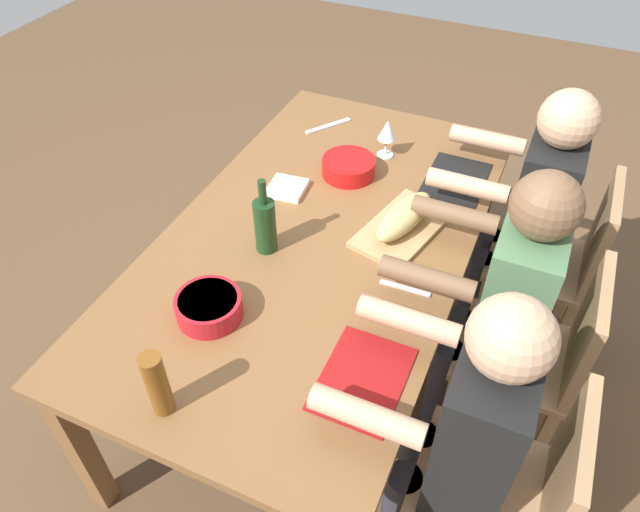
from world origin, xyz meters
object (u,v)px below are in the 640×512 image
(chair_far_left, at_px, (561,259))
(napkin_stack, at_px, (287,188))
(diner_far_left, at_px, (528,207))
(wine_glass, at_px, (387,132))
(chair_far_center, at_px, (542,354))
(bread_loaf, at_px, (404,216))
(serving_bowl_greens, at_px, (349,166))
(dining_table, at_px, (320,249))
(cutting_board, at_px, (403,228))
(diner_far_right, at_px, (464,425))
(diner_far_center, at_px, (502,296))
(beer_bottle, at_px, (157,384))
(serving_bowl_pasta, at_px, (209,306))
(chair_far_right, at_px, (514,487))
(wine_bottle, at_px, (265,224))

(chair_far_left, bearing_deg, napkin_stack, -72.30)
(diner_far_left, relative_size, napkin_stack, 8.57)
(wine_glass, bearing_deg, chair_far_left, 86.41)
(chair_far_center, xyz_separation_m, bread_loaf, (-0.14, -0.58, 0.32))
(serving_bowl_greens, bearing_deg, chair_far_left, 98.98)
(chair_far_left, distance_m, serving_bowl_greens, 0.95)
(dining_table, height_order, serving_bowl_greens, serving_bowl_greens)
(diner_far_left, bearing_deg, bread_loaf, -45.82)
(chair_far_center, height_order, cutting_board, chair_far_center)
(diner_far_right, xyz_separation_m, wine_glass, (-1.10, -0.62, 0.16))
(dining_table, bearing_deg, diner_far_center, 90.00)
(diner_far_center, xyz_separation_m, diner_far_left, (-0.53, 0.00, 0.00))
(chair_far_center, bearing_deg, beer_bottle, -48.56)
(chair_far_center, height_order, bread_loaf, same)
(wine_glass, xyz_separation_m, napkin_stack, (0.39, -0.27, -0.10))
(diner_far_center, height_order, diner_far_left, same)
(wine_glass, bearing_deg, cutting_board, 26.69)
(chair_far_center, bearing_deg, chair_far_left, 180.00)
(napkin_stack, bearing_deg, bread_loaf, 84.79)
(dining_table, bearing_deg, napkin_stack, -129.51)
(dining_table, height_order, diner_far_center, diner_far_center)
(dining_table, relative_size, serving_bowl_pasta, 9.22)
(diner_far_center, bearing_deg, chair_far_right, 19.24)
(beer_bottle, bearing_deg, serving_bowl_pasta, -169.43)
(beer_bottle, bearing_deg, napkin_stack, -172.75)
(diner_far_center, bearing_deg, diner_far_left, 180.00)
(chair_far_right, bearing_deg, serving_bowl_pasta, -91.76)
(dining_table, xyz_separation_m, bread_loaf, (-0.14, 0.27, 0.14))
(diner_far_center, bearing_deg, chair_far_left, 160.76)
(diner_far_left, xyz_separation_m, serving_bowl_pasta, (1.02, -0.82, 0.09))
(diner_far_left, bearing_deg, chair_far_right, 9.90)
(dining_table, distance_m, chair_far_left, 1.01)
(wine_glass, bearing_deg, chair_far_center, 54.28)
(chair_far_center, distance_m, napkin_stack, 1.12)
(chair_far_center, relative_size, bread_loaf, 2.66)
(cutting_board, bearing_deg, diner_far_left, 134.18)
(dining_table, distance_m, diner_far_right, 0.85)
(serving_bowl_pasta, bearing_deg, chair_far_center, 116.23)
(chair_far_center, distance_m, beer_bottle, 1.31)
(napkin_stack, bearing_deg, beer_bottle, 7.25)
(serving_bowl_greens, xyz_separation_m, wine_glass, (-0.19, 0.09, 0.08))
(bread_loaf, xyz_separation_m, napkin_stack, (-0.04, -0.49, -0.05))
(cutting_board, relative_size, wine_bottle, 1.38)
(chair_far_right, relative_size, chair_far_left, 1.00)
(diner_far_center, height_order, beer_bottle, diner_far_center)
(chair_far_left, relative_size, napkin_stack, 6.07)
(serving_bowl_greens, xyz_separation_m, beer_bottle, (1.22, -0.05, 0.07))
(dining_table, distance_m, diner_far_center, 0.67)
(serving_bowl_pasta, bearing_deg, beer_bottle, 10.57)
(chair_far_left, bearing_deg, diner_far_left, -90.00)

